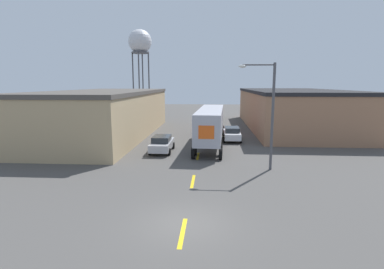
% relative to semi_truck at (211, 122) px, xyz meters
% --- Properties ---
extents(ground_plane, '(160.00, 160.00, 0.00)m').
position_rel_semi_truck_xyz_m(ground_plane, '(-1.14, -18.77, -2.33)').
color(ground_plane, '#4C4947').
extents(road_centerline, '(0.20, 16.53, 0.01)m').
position_rel_semi_truck_xyz_m(road_centerline, '(-1.14, -12.72, -2.32)').
color(road_centerline, gold).
rests_on(road_centerline, ground_plane).
extents(warehouse_left, '(10.93, 26.65, 5.53)m').
position_rel_semi_truck_xyz_m(warehouse_left, '(-13.07, 4.06, 0.44)').
color(warehouse_left, tan).
rests_on(warehouse_left, ground_plane).
extents(warehouse_right, '(12.78, 27.76, 5.50)m').
position_rel_semi_truck_xyz_m(warehouse_right, '(11.72, 12.49, 0.43)').
color(warehouse_right, '#9E7051').
rests_on(warehouse_right, ground_plane).
extents(semi_truck, '(3.35, 15.64, 3.84)m').
position_rel_semi_truck_xyz_m(semi_truck, '(0.00, 0.00, 0.00)').
color(semi_truck, '#B21919').
rests_on(semi_truck, ground_plane).
extents(parked_car_right_far, '(1.99, 4.52, 1.53)m').
position_rel_semi_truck_xyz_m(parked_car_right_far, '(2.34, 1.97, -1.53)').
color(parked_car_right_far, silver).
rests_on(parked_car_right_far, ground_plane).
extents(parked_car_left_far, '(1.99, 4.52, 1.53)m').
position_rel_semi_truck_xyz_m(parked_car_left_far, '(-4.62, -4.24, -1.53)').
color(parked_car_left_far, '#B2B2B7').
rests_on(parked_car_left_far, ground_plane).
extents(water_tower, '(4.99, 4.99, 17.72)m').
position_rel_semi_truck_xyz_m(water_tower, '(-15.49, 33.69, 12.56)').
color(water_tower, '#47474C').
rests_on(water_tower, ground_plane).
extents(street_lamp, '(2.66, 0.32, 7.85)m').
position_rel_semi_truck_xyz_m(street_lamp, '(4.17, -9.60, 2.25)').
color(street_lamp, '#4C4C51').
rests_on(street_lamp, ground_plane).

